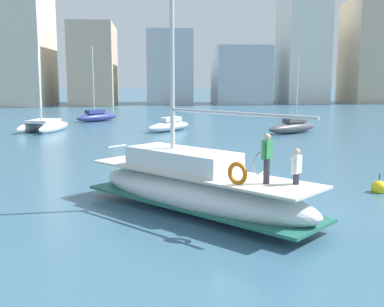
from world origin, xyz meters
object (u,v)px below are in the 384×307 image
object	(u,v)px
moored_sloop_far	(169,125)
mooring_buoy	(379,188)
main_sailboat	(196,187)
moored_sloop_near	(43,125)
moored_catamaran	(97,116)
moored_cutter_left	(293,126)

from	to	relation	value
moored_sloop_far	mooring_buoy	distance (m)	24.83
main_sailboat	mooring_buoy	distance (m)	8.24
moored_sloop_near	main_sailboat	bearing A→B (deg)	-67.68
main_sailboat	moored_catamaran	distance (m)	36.83
main_sailboat	mooring_buoy	xyz separation A→B (m)	(7.90, 2.22, -0.72)
moored_sloop_far	main_sailboat	bearing A→B (deg)	-90.41
main_sailboat	moored_sloop_near	xyz separation A→B (m)	(-10.85, 26.43, -0.32)
main_sailboat	moored_cutter_left	xyz separation A→B (m)	(10.68, 23.42, -0.34)
moored_sloop_near	moored_catamaran	bearing A→B (deg)	69.39
mooring_buoy	moored_cutter_left	bearing A→B (deg)	82.52
moored_sloop_far	mooring_buoy	xyz separation A→B (m)	(7.72, -23.59, -0.39)
moored_cutter_left	moored_sloop_near	bearing A→B (deg)	172.05
moored_catamaran	mooring_buoy	world-z (taller)	moored_catamaran
main_sailboat	moored_sloop_near	bearing A→B (deg)	112.32
moored_cutter_left	moored_catamaran	bearing A→B (deg)	144.65
main_sailboat	moored_catamaran	bearing A→B (deg)	101.29
moored_cutter_left	mooring_buoy	world-z (taller)	moored_cutter_left
moored_sloop_near	moored_cutter_left	world-z (taller)	moored_sloop_near
moored_sloop_near	moored_sloop_far	world-z (taller)	moored_sloop_far
moored_cutter_left	mooring_buoy	distance (m)	21.39
main_sailboat	moored_catamaran	size ratio (longest dim) A/B	1.72
moored_sloop_near	moored_sloop_far	distance (m)	11.06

